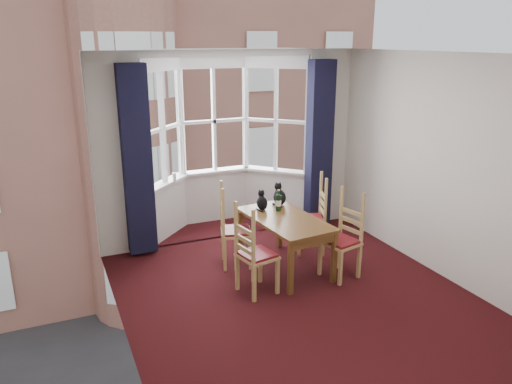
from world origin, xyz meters
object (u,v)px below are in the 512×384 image
cat_right (279,196)px  wine_bottle (278,202)px  chair_right_near (345,241)px  candle_tall (174,177)px  chair_left_near (251,258)px  chair_left_far (230,232)px  dining_table (285,224)px  cat_left (262,202)px  chair_right_far (316,220)px

cat_right → wine_bottle: size_ratio=1.07×
chair_right_near → candle_tall: 2.80m
chair_left_near → chair_left_far: size_ratio=1.00×
chair_left_near → chair_left_far: (0.05, 0.86, 0.00)m
chair_right_near → wine_bottle: (-0.58, 0.77, 0.37)m
chair_right_near → wine_bottle: wine_bottle is taller
dining_table → chair_left_far: 0.75m
cat_left → wine_bottle: 0.23m
dining_table → cat_left: (-0.14, 0.43, 0.19)m
chair_left_near → chair_right_near: size_ratio=1.00×
cat_right → wine_bottle: (-0.13, -0.24, 0.01)m
chair_left_near → chair_left_far: bearing=86.6°
chair_right_far → cat_right: 0.64m
candle_tall → wine_bottle: bearing=-54.3°
chair_left_far → wine_bottle: bearing=-8.0°
cat_left → cat_right: 0.33m
chair_right_far → chair_left_far: bearing=177.6°
chair_right_near → chair_left_far: bearing=145.6°
dining_table → chair_right_near: size_ratio=1.58×
cat_left → cat_right: (0.31, 0.10, 0.02)m
dining_table → chair_right_far: size_ratio=1.58×
dining_table → chair_right_far: bearing=26.3°
dining_table → cat_right: 0.59m
dining_table → chair_right_far: 0.76m
dining_table → chair_left_far: (-0.63, 0.38, -0.15)m
chair_right_far → cat_right: (-0.49, 0.20, 0.36)m
dining_table → candle_tall: candle_tall is taller
chair_left_near → cat_left: size_ratio=3.34×
chair_right_far → wine_bottle: bearing=-176.3°
chair_left_far → wine_bottle: wine_bottle is taller
chair_left_far → candle_tall: candle_tall is taller
chair_left_far → chair_right_far: 1.30m
chair_left_near → chair_right_near: same height
candle_tall → cat_right: bearing=-45.9°
chair_right_near → candle_tall: (-1.64, 2.23, 0.46)m
chair_left_far → wine_bottle: (0.68, -0.10, 0.37)m
wine_bottle → chair_right_near: bearing=-52.7°
wine_bottle → candle_tall: bearing=125.7°
chair_left_near → cat_right: cat_right is taller
chair_left_near → chair_right_far: same height
chair_right_near → chair_right_far: same height
dining_table → wine_bottle: wine_bottle is taller
cat_left → candle_tall: 1.58m
dining_table → chair_left_near: bearing=-145.3°
chair_left_near → candle_tall: candle_tall is taller
chair_right_near → wine_bottle: 1.03m
candle_tall → chair_right_near: bearing=-53.7°
chair_left_near → chair_right_far: size_ratio=1.00×
chair_left_far → dining_table: bearing=-31.2°
chair_left_near → wine_bottle: bearing=46.3°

